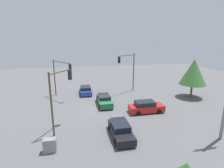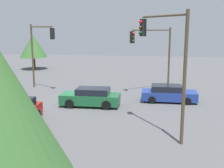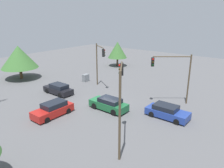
# 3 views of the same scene
# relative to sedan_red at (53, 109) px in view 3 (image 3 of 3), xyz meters

# --- Properties ---
(ground_plane) EXTENTS (80.00, 80.00, 0.00)m
(ground_plane) POSITION_rel_sedan_red_xyz_m (5.54, -2.75, -0.72)
(ground_plane) COLOR #5B5B5E
(sedan_red) EXTENTS (4.50, 1.93, 1.51)m
(sedan_red) POSITION_rel_sedan_red_xyz_m (0.00, 0.00, 0.00)
(sedan_red) COLOR red
(sedan_red) RESTS_ON ground_plane
(sedan_green) EXTENTS (1.93, 4.57, 1.44)m
(sedan_green) POSITION_rel_sedan_red_xyz_m (4.90, -3.75, -0.01)
(sedan_green) COLOR #1E6638
(sedan_green) RESTS_ON ground_plane
(sedan_dark) EXTENTS (1.88, 4.45, 1.41)m
(sedan_dark) POSITION_rel_sedan_red_xyz_m (4.72, 5.05, -0.04)
(sedan_dark) COLOR black
(sedan_dark) RESTS_ON ground_plane
(sedan_blue) EXTENTS (2.00, 4.48, 1.37)m
(sedan_blue) POSITION_rel_sedan_red_xyz_m (7.20, -9.82, -0.06)
(sedan_blue) COLOR #233D93
(sedan_blue) RESTS_ON ground_plane
(traffic_signal_main) EXTENTS (3.62, 2.59, 6.91)m
(traffic_signal_main) POSITION_rel_sedan_red_xyz_m (-0.32, -9.16, 4.01)
(traffic_signal_main) COLOR brown
(traffic_signal_main) RESTS_ON ground_plane
(traffic_signal_cross) EXTENTS (3.06, 3.79, 6.07)m
(traffic_signal_cross) POSITION_rel_sedan_red_xyz_m (11.12, -8.62, 3.50)
(traffic_signal_cross) COLOR brown
(traffic_signal_cross) RESTS_ON ground_plane
(traffic_signal_aux) EXTENTS (2.06, 3.14, 6.38)m
(traffic_signal_aux) POSITION_rel_sedan_red_xyz_m (10.43, 2.48, 3.62)
(traffic_signal_aux) COLOR brown
(traffic_signal_aux) RESTS_ON ground_plane
(electrical_cabinet) EXTENTS (1.04, 0.65, 1.20)m
(electrical_cabinet) POSITION_rel_sedan_red_xyz_m (11.16, 6.20, -0.12)
(electrical_cabinet) COLOR gray
(electrical_cabinet) RESTS_ON ground_plane
(tree_behind) EXTENTS (5.98, 5.98, 5.59)m
(tree_behind) POSITION_rel_sedan_red_xyz_m (5.56, 15.99, 3.01)
(tree_behind) COLOR brown
(tree_behind) RESTS_ON ground_plane
(tree_right) EXTENTS (3.96, 3.96, 5.09)m
(tree_right) POSITION_rel_sedan_red_xyz_m (23.32, 8.88, 2.71)
(tree_right) COLOR #4C3823
(tree_right) RESTS_ON ground_plane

